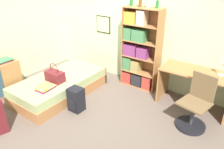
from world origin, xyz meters
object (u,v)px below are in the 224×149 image
at_px(backpack, 76,100).
at_px(bookcase, 138,52).
at_px(dresser, 7,79).
at_px(bottle_green, 131,1).
at_px(magazine_pile_on_dresser, 3,61).
at_px(book_stack_on_bed, 45,87).
at_px(desk_chair, 194,111).
at_px(bed, 61,85).
at_px(desk, 195,82).
at_px(bottle_brown, 140,2).
at_px(bottle_blue, 157,4).
at_px(bottle_clear, 148,2).
at_px(handbag, 55,76).

bearing_deg(backpack, bookcase, 75.07).
distance_m(dresser, bottle_green, 3.12).
distance_m(magazine_pile_on_dresser, backpack, 1.74).
relative_size(book_stack_on_bed, desk_chair, 0.40).
xyz_separation_m(bed, dresser, (-0.86, -0.71, 0.20)).
bearing_deg(desk, bottle_green, 174.03).
bearing_deg(backpack, desk, 38.79).
bearing_deg(book_stack_on_bed, desk, 35.31).
xyz_separation_m(bed, bottle_brown, (1.16, 1.34, 1.71)).
bearing_deg(bottle_blue, backpack, -115.29).
relative_size(bed, bottle_blue, 9.96).
relative_size(magazine_pile_on_dresser, desk, 0.26).
relative_size(bed, bottle_clear, 6.87).
relative_size(dresser, bottle_green, 2.94).
relative_size(bookcase, backpack, 3.79).
xyz_separation_m(bottle_brown, desk, (1.39, -0.16, -1.37)).
bearing_deg(book_stack_on_bed, bed, 107.06).
height_order(bed, desk, desk).
bearing_deg(bookcase, dresser, -134.77).
distance_m(bed, bottle_brown, 2.47).
bearing_deg(bottle_blue, bottle_green, -176.37).
relative_size(handbag, bottle_blue, 2.00).
bearing_deg(handbag, bottle_brown, 54.55).
bearing_deg(book_stack_on_bed, dresser, -169.06).
bearing_deg(bottle_brown, dresser, -134.53).
bearing_deg(bottle_green, bookcase, -3.78).
bearing_deg(handbag, bottle_clear, 49.66).
height_order(bottle_brown, bottle_clear, bottle_clear).
relative_size(bookcase, bottle_blue, 8.94).
bearing_deg(desk, desk_chair, -71.69).
xyz_separation_m(bottle_blue, desk_chair, (1.23, -0.81, -1.59)).
height_order(book_stack_on_bed, bottle_brown, bottle_brown).
distance_m(bed, bookcase, 1.88).
bearing_deg(bottle_blue, dresser, -138.68).
bearing_deg(magazine_pile_on_dresser, desk_chair, 19.84).
distance_m(handbag, magazine_pile_on_dresser, 1.10).
relative_size(dresser, desk_chair, 0.84).
bearing_deg(bottle_green, bed, -124.93).
height_order(bookcase, bottle_clear, bottle_clear).
distance_m(bottle_brown, bottle_blue, 0.36).
height_order(bed, bottle_clear, bottle_clear).
height_order(book_stack_on_bed, magazine_pile_on_dresser, magazine_pile_on_dresser).
xyz_separation_m(desk, backpack, (-1.81, -1.45, -0.31)).
xyz_separation_m(handbag, bottle_green, (0.87, 1.53, 1.40)).
height_order(dresser, desk_chair, desk_chair).
xyz_separation_m(bed, desk_chair, (2.74, 0.57, 0.11)).
xyz_separation_m(handbag, backpack, (0.66, -0.09, -0.28)).
bearing_deg(desk, backpack, -141.21).
height_order(dresser, desk, dresser).
relative_size(magazine_pile_on_dresser, backpack, 0.72).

